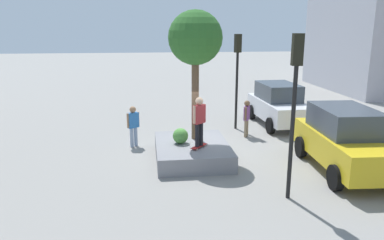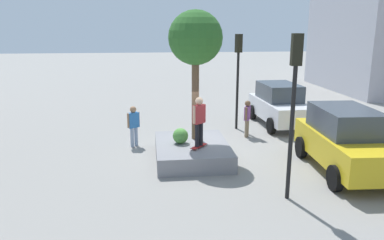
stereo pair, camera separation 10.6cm
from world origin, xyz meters
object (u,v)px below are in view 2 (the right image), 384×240
Objects in this scene: skateboard at (199,146)px; bystander_watching at (134,123)px; taxi_cab at (345,140)px; traffic_light_median at (238,65)px; plaza_tree at (195,39)px; skateboarder at (199,118)px; passerby_with_bag at (247,116)px; police_car at (280,104)px; traffic_light_corner at (294,90)px; planter_ledge at (192,151)px.

bystander_watching is (-2.38, -2.42, 0.32)m from skateboard.
traffic_light_median is at bearing -157.44° from taxi_cab.
plaza_tree reaches higher than skateboarder.
skateboard is 5.07m from taxi_cab.
skateboard is 0.15× the size of taxi_cab.
skateboard is (1.18, -0.01, -3.75)m from plaza_tree.
traffic_light_median is (-5.87, -2.44, 1.99)m from taxi_cab.
passerby_with_bag is at bearing 99.46° from bystander_watching.
police_car is 2.74× the size of passerby_with_bag.
plaza_tree is 6.37m from taxi_cab.
traffic_light_corner is at bearing 40.25° from bystander_watching.
police_car reaches higher than passerby_with_bag.
taxi_cab is at bearing 124.70° from traffic_light_corner.
police_car is 2.68× the size of bystander_watching.
planter_ledge is 1.54m from skateboarder.
plaza_tree is 2.95m from skateboarder.
planter_ledge is 4.16m from plaza_tree.
taxi_cab is at bearing 76.15° from skateboard.
traffic_light_corner is (3.66, 2.39, 2.90)m from planter_ledge.
police_car is (-3.92, 4.77, -3.36)m from plaza_tree.
planter_ledge is at bearing -162.33° from skateboard.
traffic_light_corner reaches higher than traffic_light_median.
police_car is 1.01× the size of traffic_light_median.
taxi_cab is 8.16m from bystander_watching.
taxi_cab is (1.79, 5.09, 0.81)m from planter_ledge.
traffic_light_median is (-3.48, 2.46, -1.32)m from plaza_tree.
plaza_tree is 2.91× the size of passerby_with_bag.
skateboarder is 4.07m from traffic_light_corner.
skateboarder is at bearing 169.38° from skateboard.
passerby_with_bag is (-3.22, 2.62, -0.76)m from skateboarder.
taxi_cab is at bearing 22.56° from traffic_light_median.
plaza_tree is 2.72× the size of skateboarder.
traffic_light_median is (0.44, -2.31, 2.03)m from police_car.
police_car is at bearing 162.55° from traffic_light_corner.
planter_ledge is 1.98× the size of skateboarder.
taxi_cab reaches higher than bystander_watching.
bystander_watching is at bearing -116.41° from plaza_tree.
skateboard is at bearing 45.42° from bystander_watching.
plaza_tree is (-0.59, 0.20, 4.12)m from planter_ledge.
police_car is 8.83m from traffic_light_corner.
taxi_cab reaches higher than police_car.
taxi_cab is at bearing 64.01° from plaza_tree.
skateboarder reaches higher than planter_ledge.
police_car is at bearing 100.74° from traffic_light_median.
police_car is 6.31m from taxi_cab.
passerby_with_bag is (-4.43, -2.29, -0.15)m from taxi_cab.
traffic_light_corner is (3.08, 2.20, 1.48)m from skateboarder.
skateboard is (0.59, 0.19, 0.36)m from planter_ledge.
planter_ledge is 5.46m from taxi_cab.
traffic_light_median is at bearing 152.10° from skateboard.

